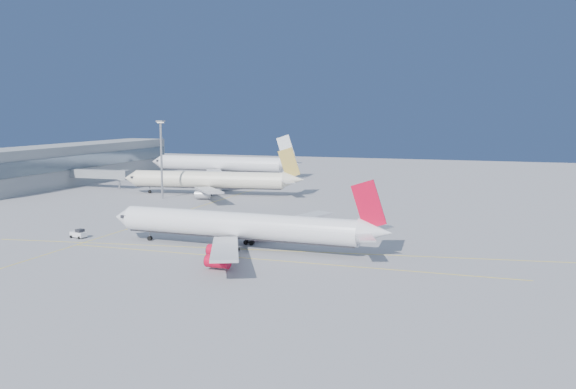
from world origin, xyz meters
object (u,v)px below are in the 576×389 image
object	(u,v)px
airliner_third	(223,164)
airliner_virgin	(243,226)
airliner_etihad	(212,180)
light_mast	(161,153)
pushback_tug	(79,234)

from	to	relation	value
airliner_third	airliner_virgin	bearing A→B (deg)	-64.43
airliner_virgin	airliner_third	bearing A→B (deg)	118.38
airliner_etihad	light_mast	size ratio (longest dim) A/B	2.50
airliner_etihad	pushback_tug	distance (m)	76.63
airliner_virgin	pushback_tug	distance (m)	39.05
pushback_tug	light_mast	xyz separation A→B (m)	(-14.74, 62.72, 13.79)
airliner_etihad	airliner_third	bearing A→B (deg)	102.36
airliner_etihad	light_mast	distance (m)	20.25
airliner_virgin	pushback_tug	world-z (taller)	airliner_virgin
airliner_etihad	airliner_third	distance (m)	58.98
airliner_etihad	pushback_tug	size ratio (longest dim) A/B	15.88
pushback_tug	light_mast	bearing A→B (deg)	115.84
airliner_virgin	light_mast	xyz separation A→B (m)	(-53.59, 61.17, 10.13)
airliner_third	pushback_tug	distance (m)	133.89
light_mast	airliner_virgin	bearing A→B (deg)	-48.78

